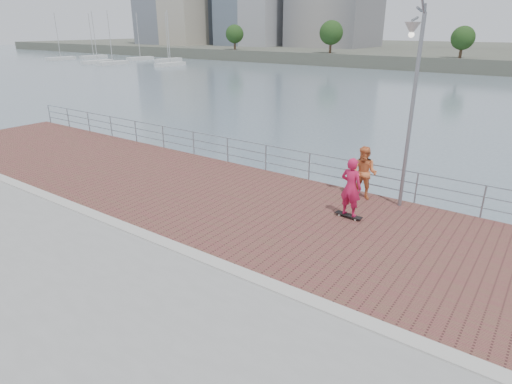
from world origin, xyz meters
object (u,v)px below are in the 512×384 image
Objects in this scene: skateboarder at (351,187)px; bystander at (364,173)px; street_lamp at (412,75)px; guardrail at (334,168)px.

skateboarder is 1.83m from bystander.
skateboarder is (-0.99, -1.48, -3.28)m from street_lamp.
bystander is at bearing -75.89° from skateboarder.
skateboarder is at bearing -81.19° from bystander.
street_lamp reaches higher than guardrail.
bystander is at bearing -23.39° from guardrail.
skateboarder is (1.75, -2.43, 0.35)m from guardrail.
bystander reaches higher than guardrail.
street_lamp is (2.73, -0.95, 3.63)m from guardrail.
skateboarder is 1.01× the size of bystander.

